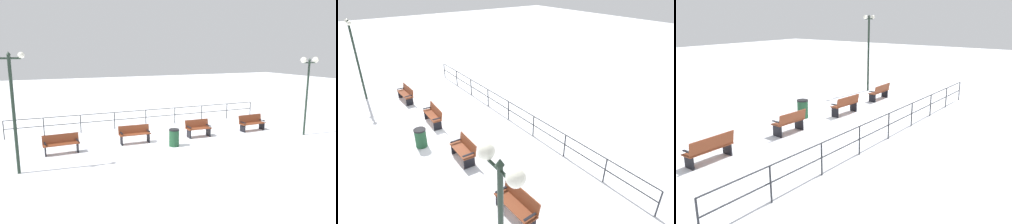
% 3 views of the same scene
% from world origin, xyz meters
% --- Properties ---
extents(ground_plane, '(80.00, 80.00, 0.00)m').
position_xyz_m(ground_plane, '(0.00, 0.00, 0.00)').
color(ground_plane, white).
rests_on(ground_plane, ground).
extents(bench_nearest, '(0.53, 1.60, 0.86)m').
position_xyz_m(bench_nearest, '(0.05, -5.26, 0.46)').
color(bench_nearest, brown).
rests_on(bench_nearest, ground).
extents(bench_second, '(0.55, 1.59, 0.89)m').
position_xyz_m(bench_second, '(-0.19, -1.75, 0.49)').
color(bench_second, brown).
rests_on(bench_second, ground).
extents(bench_third, '(0.62, 1.37, 0.90)m').
position_xyz_m(bench_third, '(-0.03, 1.75, 0.46)').
color(bench_third, brown).
rests_on(bench_third, ground).
extents(bench_fourth, '(0.60, 1.60, 0.90)m').
position_xyz_m(bench_fourth, '(-0.02, 5.25, 0.46)').
color(bench_fourth, brown).
rests_on(bench_fourth, ground).
extents(lamppost_near, '(0.23, 1.04, 4.52)m').
position_xyz_m(lamppost_near, '(1.93, -6.96, 2.95)').
color(lamppost_near, '#1E2D23').
rests_on(lamppost_near, ground).
extents(lamppost_middle, '(0.31, 1.14, 4.22)m').
position_xyz_m(lamppost_middle, '(1.93, 7.26, 3.24)').
color(lamppost_middle, '#1E2D23').
rests_on(lamppost_middle, ground).
extents(waterfront_railing, '(0.05, 15.60, 1.01)m').
position_xyz_m(waterfront_railing, '(-3.46, 0.00, 0.68)').
color(waterfront_railing, '#26282D').
rests_on(waterfront_railing, ground).
extents(trash_bin, '(0.51, 0.51, 0.84)m').
position_xyz_m(trash_bin, '(1.04, -0.15, 0.42)').
color(trash_bin, '#1E4C2D').
rests_on(trash_bin, ground).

